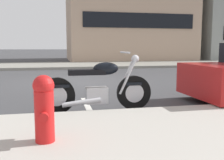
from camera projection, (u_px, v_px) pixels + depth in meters
ground_plane at (75, 81)px, 9.29m from camera, size 260.00×260.00×0.00m
parking_stall_stripe at (89, 109)px, 5.15m from camera, size 0.12×2.20×0.01m
parked_motorcycle at (98, 89)px, 4.89m from camera, size 2.13×0.62×1.13m
fire_hydrant at (44, 107)px, 2.93m from camera, size 0.24×0.36×0.77m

